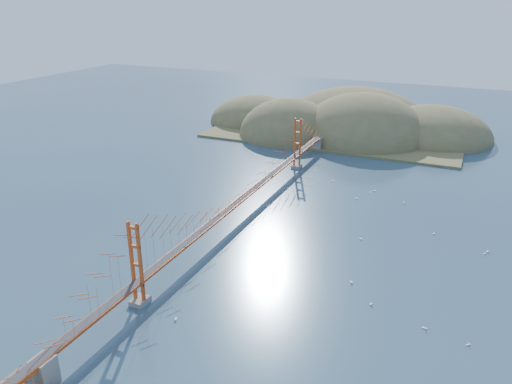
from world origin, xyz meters
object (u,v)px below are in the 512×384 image
at_px(bridge, 240,180).
at_px(sailboat_0, 371,303).
at_px(sailboat_2, 425,327).
at_px(sailboat_1, 356,198).

distance_m(bridge, sailboat_0, 33.74).
distance_m(bridge, sailboat_2, 40.81).
relative_size(bridge, sailboat_0, 144.53).
distance_m(bridge, sailboat_1, 25.12).
bearing_deg(sailboat_0, sailboat_1, 106.62).
xyz_separation_m(bridge, sailboat_1, (17.25, 16.91, -6.86)).
relative_size(sailboat_0, sailboat_1, 0.98).
bearing_deg(bridge, sailboat_2, -30.50).
relative_size(sailboat_2, sailboat_0, 1.13).
height_order(bridge, sailboat_0, bridge).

